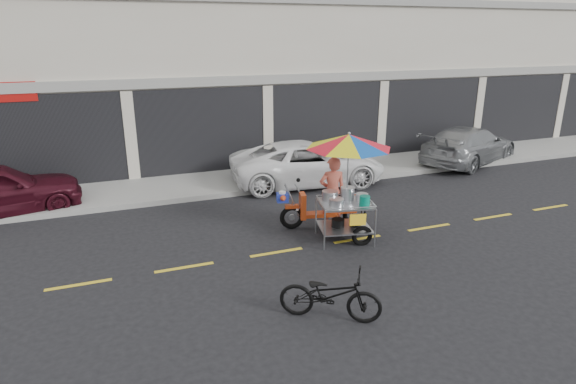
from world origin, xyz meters
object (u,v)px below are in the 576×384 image
object	(u,v)px
white_pickup	(308,163)
silver_pickup	(469,145)
near_bicycle	(330,295)
food_vendor_rig	(341,170)

from	to	relation	value
white_pickup	silver_pickup	xyz separation A→B (m)	(6.51, 0.26, 0.00)
silver_pickup	near_bicycle	world-z (taller)	silver_pickup
white_pickup	food_vendor_rig	distance (m)	4.19
silver_pickup	food_vendor_rig	distance (m)	8.59
white_pickup	food_vendor_rig	bearing A→B (deg)	173.77
silver_pickup	food_vendor_rig	size ratio (longest dim) A/B	1.85
near_bicycle	food_vendor_rig	world-z (taller)	food_vendor_rig
food_vendor_rig	white_pickup	bearing A→B (deg)	89.98
white_pickup	near_bicycle	distance (m)	7.64
white_pickup	near_bicycle	world-z (taller)	white_pickup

